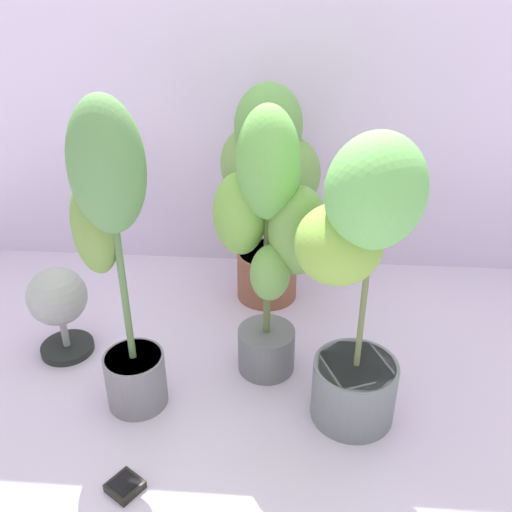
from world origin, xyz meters
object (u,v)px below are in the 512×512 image
at_px(potted_plant_center, 270,232).
at_px(floor_fan, 58,302).
at_px(potted_plant_front_left, 114,246).
at_px(hygrometer_box, 125,486).
at_px(potted_plant_front_right, 359,271).
at_px(potted_plant_back_center, 269,186).

relative_size(potted_plant_center, floor_fan, 2.72).
xyz_separation_m(potted_plant_front_left, hygrometer_box, (0.06, -0.33, -0.54)).
bearing_deg(hygrometer_box, potted_plant_front_left, -45.65).
distance_m(potted_plant_front_left, floor_fan, 0.50).
bearing_deg(potted_plant_center, potted_plant_front_left, -156.01).
bearing_deg(potted_plant_front_right, potted_plant_back_center, 113.35).
bearing_deg(potted_plant_back_center, hygrometer_box, -108.89).
bearing_deg(hygrometer_box, potted_plant_center, -90.17).
height_order(potted_plant_front_right, floor_fan, potted_plant_front_right).
bearing_deg(floor_fan, hygrometer_box, 167.71).
bearing_deg(potted_plant_front_right, hygrometer_box, -151.34).
bearing_deg(potted_plant_front_right, floor_fan, 166.62).
height_order(potted_plant_center, potted_plant_front_right, potted_plant_center).
xyz_separation_m(potted_plant_center, potted_plant_front_left, (-0.41, -0.18, 0.04)).
xyz_separation_m(potted_plant_front_right, floor_fan, (-0.94, 0.22, -0.30)).
bearing_deg(potted_plant_back_center, potted_plant_center, -86.58).
xyz_separation_m(potted_plant_center, hygrometer_box, (-0.35, -0.51, -0.50)).
xyz_separation_m(potted_plant_front_left, potted_plant_back_center, (0.38, 0.61, -0.07)).
relative_size(potted_plant_front_left, potted_plant_back_center, 1.13).
relative_size(potted_plant_front_left, floor_fan, 2.93).
relative_size(hygrometer_box, floor_fan, 0.34).
distance_m(potted_plant_front_left, hygrometer_box, 0.63).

